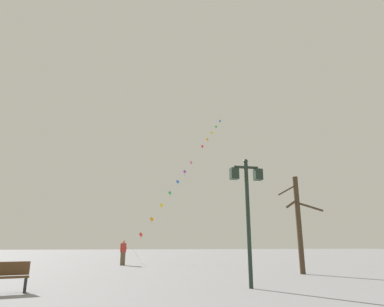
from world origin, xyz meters
TOP-DOWN VIEW (x-y plane):
  - ground_plane at (0.00, 20.00)m, footprint 160.00×160.00m
  - twin_lantern_lamp_post at (2.87, 8.21)m, footprint 1.18×0.28m
  - kite_train at (5.20, 31.32)m, footprint 12.69×15.99m
  - kite_flyer at (-1.24, 21.79)m, footprint 0.48×0.59m
  - bare_tree at (7.37, 12.83)m, footprint 2.11×1.13m

SIDE VIEW (x-z plane):
  - ground_plane at x=0.00m, z-range 0.00..0.00m
  - kite_flyer at x=-1.24m, z-range 0.05..1.76m
  - bare_tree at x=7.37m, z-range 0.10..4.94m
  - twin_lantern_lamp_post at x=2.87m, z-range 0.85..5.25m
  - kite_train at x=5.20m, z-range 0.29..18.62m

